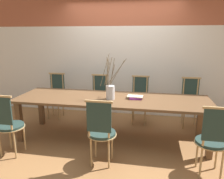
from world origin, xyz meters
TOP-DOWN VIEW (x-y plane):
  - ground_plane at (0.00, 0.00)m, footprint 16.00×16.00m
  - wall_rear at (0.00, 1.35)m, footprint 12.00×0.06m
  - dining_table at (0.00, 0.00)m, footprint 3.29×0.97m
  - chair_near_leftend at (-1.42, -0.83)m, footprint 0.41×0.41m
  - chair_near_left at (-0.00, -0.83)m, footprint 0.41×0.41m
  - chair_near_center at (1.44, -0.83)m, footprint 0.41×0.41m
  - chair_far_leftend at (-1.42, 0.83)m, footprint 0.41×0.41m
  - chair_far_left at (-0.43, 0.83)m, footprint 0.41×0.41m
  - chair_far_center at (0.43, 0.83)m, footprint 0.41×0.41m
  - chair_far_right at (1.43, 0.83)m, footprint 0.41×0.41m
  - vase_centerpiece at (-0.02, -0.06)m, footprint 0.42×0.33m
  - book_stack at (0.40, 0.03)m, footprint 0.27×0.20m

SIDE VIEW (x-z plane):
  - ground_plane at x=0.00m, z-range 0.00..0.00m
  - chair_near_leftend at x=-1.42m, z-range 0.04..1.02m
  - chair_near_left at x=0.00m, z-range 0.04..1.02m
  - chair_near_center at x=1.44m, z-range 0.04..1.02m
  - chair_far_leftend at x=-1.42m, z-range 0.04..1.02m
  - chair_far_left at x=-0.43m, z-range 0.04..1.02m
  - chair_far_center at x=0.43m, z-range 0.04..1.02m
  - chair_far_right at x=1.43m, z-range 0.04..1.02m
  - dining_table at x=0.00m, z-range 0.30..1.05m
  - book_stack at x=0.40m, z-range 0.75..0.80m
  - vase_centerpiece at x=-0.02m, z-range 0.51..1.26m
  - wall_rear at x=0.00m, z-range 0.00..3.20m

